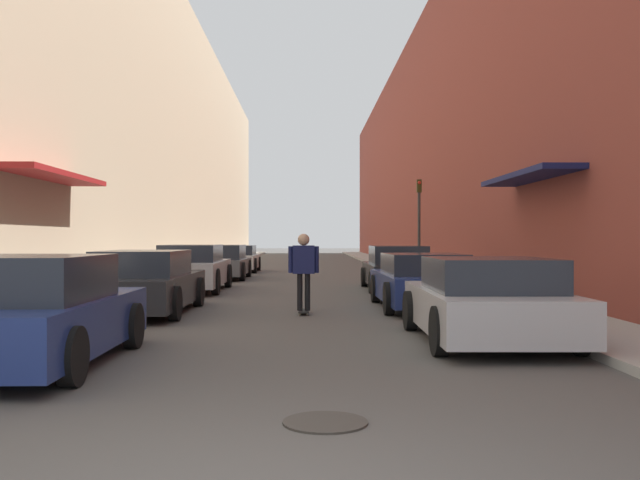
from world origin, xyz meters
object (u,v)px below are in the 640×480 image
at_px(parked_car_left_1, 145,283).
at_px(skateboarder, 304,265).
at_px(parked_car_right_1, 422,281).
at_px(parked_car_left_2, 193,268).
at_px(parked_car_left_4, 237,259).
at_px(parked_car_right_2, 397,269).
at_px(manhole_cover, 325,422).
at_px(parked_car_left_3, 223,263).
at_px(parked_car_left_0, 33,313).
at_px(parked_car_right_0, 487,301).
at_px(traffic_light, 419,217).

bearing_deg(parked_car_left_1, skateboarder, -3.35).
distance_m(parked_car_left_1, parked_car_right_1, 5.82).
distance_m(parked_car_left_2, parked_car_left_4, 11.57).
distance_m(parked_car_right_2, manhole_cover, 15.16).
bearing_deg(parked_car_right_1, parked_car_left_4, 108.63).
distance_m(parked_car_left_3, manhole_cover, 21.01).
bearing_deg(parked_car_right_1, parked_car_left_3, 116.55).
bearing_deg(parked_car_left_4, parked_car_left_3, -89.90).
distance_m(parked_car_left_3, parked_car_left_4, 5.46).
xyz_separation_m(parked_car_left_0, parked_car_left_1, (-0.02, 5.91, -0.01)).
distance_m(parked_car_left_1, parked_car_left_3, 12.16).
xyz_separation_m(parked_car_left_1, parked_car_right_1, (5.75, 0.91, -0.03)).
bearing_deg(parked_car_left_2, parked_car_left_4, 89.36).
height_order(parked_car_left_1, parked_car_left_2, parked_car_left_2).
bearing_deg(parked_car_right_2, manhole_cover, -99.39).
xyz_separation_m(parked_car_left_1, parked_car_right_2, (5.89, 6.37, 0.00)).
height_order(parked_car_left_4, parked_car_right_2, parked_car_right_2).
xyz_separation_m(parked_car_right_0, parked_car_right_2, (0.00, 10.43, 0.02)).
bearing_deg(parked_car_left_0, parked_car_right_2, 64.43).
height_order(parked_car_left_3, manhole_cover, parked_car_left_3).
xyz_separation_m(parked_car_right_1, manhole_cover, (-2.33, -9.49, -0.57)).
height_order(parked_car_left_4, parked_car_right_1, parked_car_left_4).
distance_m(parked_car_left_2, parked_car_right_2, 5.91).
relative_size(parked_car_left_4, parked_car_right_1, 0.89).
height_order(parked_car_left_0, traffic_light, traffic_light).
relative_size(parked_car_left_1, parked_car_right_2, 1.01).
relative_size(parked_car_left_3, parked_car_left_4, 1.09).
xyz_separation_m(parked_car_left_1, parked_car_left_2, (-0.02, 6.05, 0.04)).
height_order(parked_car_left_0, parked_car_left_2, parked_car_left_2).
bearing_deg(parked_car_right_1, skateboarder, -156.63).
xyz_separation_m(parked_car_left_2, parked_car_left_3, (0.14, 6.12, -0.04)).
xyz_separation_m(parked_car_left_1, skateboarder, (3.20, -0.19, 0.37)).
bearing_deg(traffic_light, parked_car_left_1, -124.91).
bearing_deg(parked_car_left_3, skateboarder, -76.03).
bearing_deg(parked_car_right_0, parked_car_left_0, -162.54).
xyz_separation_m(parked_car_right_1, parked_car_right_2, (0.15, 5.45, 0.03)).
bearing_deg(parked_car_left_1, parked_car_right_2, 47.22).
bearing_deg(parked_car_right_0, skateboarder, 124.82).
relative_size(parked_car_left_3, parked_car_right_2, 0.96).
relative_size(parked_car_left_0, parked_car_left_1, 0.89).
bearing_deg(skateboarder, manhole_cover, -88.49).
bearing_deg(parked_car_right_0, parked_car_left_4, 104.92).
relative_size(parked_car_left_2, parked_car_left_4, 1.19).
height_order(parked_car_right_0, manhole_cover, parked_car_right_0).
xyz_separation_m(parked_car_right_2, manhole_cover, (-2.47, -14.95, -0.61)).
bearing_deg(traffic_light, manhole_cover, -101.21).
bearing_deg(parked_car_left_1, parked_car_left_3, 89.42).
distance_m(parked_car_left_0, parked_car_right_1, 8.90).
relative_size(parked_car_left_1, parked_car_left_3, 1.05).
xyz_separation_m(parked_car_right_0, parked_car_right_1, (-0.14, 4.97, -0.02)).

